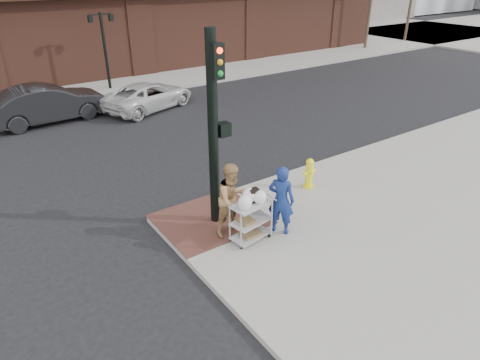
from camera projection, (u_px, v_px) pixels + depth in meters
ground at (248, 232)px, 11.42m from camera, size 220.00×220.00×0.00m
sidewalk_far at (159, 37)px, 41.18m from camera, size 65.00×36.00×0.15m
brick_curb_ramp at (211, 219)px, 11.70m from camera, size 2.80×2.40×0.01m
lamp_post at (104, 43)px, 22.96m from camera, size 1.32×0.22×4.00m
traffic_signal_pole at (214, 127)px, 10.46m from camera, size 0.61×0.51×5.00m
woman_blue at (281, 200)px, 10.76m from camera, size 0.75×0.81×1.86m
pedestrian_tan at (233, 199)px, 10.71m from camera, size 1.01×0.82×1.94m
sedan_dark at (48, 104)px, 19.02m from camera, size 5.19×2.08×1.68m
minivan_white at (149, 96)px, 20.82m from camera, size 5.16×3.60×1.31m
utility_cart at (251, 218)px, 10.58m from camera, size 1.08×0.71×1.39m
fire_hydrant at (309, 173)px, 13.17m from camera, size 0.46×0.32×0.97m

